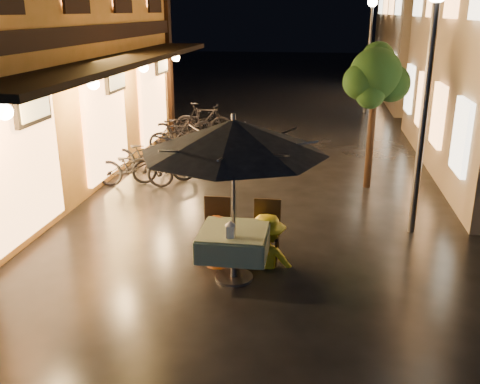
% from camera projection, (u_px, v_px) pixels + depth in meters
% --- Properties ---
extents(ground, '(90.00, 90.00, 0.00)m').
position_uv_depth(ground, '(228.00, 271.00, 8.15)').
color(ground, black).
rests_on(ground, ground).
extents(east_building_far, '(7.30, 10.30, 7.30)m').
position_uv_depth(east_building_far, '(472.00, 13.00, 22.76)').
color(east_building_far, gray).
rests_on(east_building_far, ground).
extents(street_tree, '(1.43, 1.20, 3.15)m').
position_uv_depth(street_tree, '(376.00, 78.00, 11.25)').
color(street_tree, black).
rests_on(street_tree, ground).
extents(streetlamp_near, '(0.36, 0.36, 4.23)m').
position_uv_depth(streetlamp_near, '(429.00, 66.00, 8.65)').
color(streetlamp_near, '#59595E').
rests_on(streetlamp_near, ground).
extents(streetlamp_far, '(0.36, 0.36, 4.23)m').
position_uv_depth(streetlamp_far, '(370.00, 34.00, 19.89)').
color(streetlamp_far, '#59595E').
rests_on(streetlamp_far, ground).
extents(cafe_table, '(0.99, 0.99, 0.78)m').
position_uv_depth(cafe_table, '(234.00, 242.00, 7.73)').
color(cafe_table, '#59595E').
rests_on(cafe_table, ground).
extents(patio_umbrella, '(2.62, 2.62, 2.46)m').
position_uv_depth(patio_umbrella, '(233.00, 136.00, 7.23)').
color(patio_umbrella, '#59595E').
rests_on(patio_umbrella, ground).
extents(cafe_chair_left, '(0.42, 0.42, 0.97)m').
position_uv_depth(cafe_chair_left, '(216.00, 224.00, 8.49)').
color(cafe_chair_left, black).
rests_on(cafe_chair_left, ground).
extents(cafe_chair_right, '(0.42, 0.42, 0.97)m').
position_uv_depth(cafe_chair_right, '(266.00, 227.00, 8.38)').
color(cafe_chair_right, black).
rests_on(cafe_chair_right, ground).
extents(table_lantern, '(0.16, 0.16, 0.25)m').
position_uv_depth(table_lantern, '(231.00, 228.00, 7.36)').
color(table_lantern, white).
rests_on(table_lantern, cafe_table).
extents(person_orange, '(0.82, 0.68, 1.53)m').
position_uv_depth(person_orange, '(216.00, 217.00, 8.19)').
color(person_orange, '#C9631A').
rests_on(person_orange, ground).
extents(person_yellow, '(1.06, 0.63, 1.61)m').
position_uv_depth(person_yellow, '(267.00, 216.00, 8.11)').
color(person_yellow, yellow).
rests_on(person_yellow, ground).
extents(bicycle_0, '(1.79, 0.73, 0.92)m').
position_uv_depth(bicycle_0, '(135.00, 167.00, 11.90)').
color(bicycle_0, black).
rests_on(bicycle_0, ground).
extents(bicycle_1, '(1.53, 0.94, 0.89)m').
position_uv_depth(bicycle_1, '(164.00, 164.00, 12.20)').
color(bicycle_1, black).
rests_on(bicycle_1, ground).
extents(bicycle_2, '(1.87, 0.89, 0.94)m').
position_uv_depth(bicycle_2, '(147.00, 154.00, 12.92)').
color(bicycle_2, black).
rests_on(bicycle_2, ground).
extents(bicycle_3, '(1.56, 0.87, 0.90)m').
position_uv_depth(bicycle_3, '(176.00, 136.00, 14.81)').
color(bicycle_3, black).
rests_on(bicycle_3, ground).
extents(bicycle_4, '(1.98, 1.39, 0.99)m').
position_uv_depth(bicycle_4, '(182.00, 126.00, 15.87)').
color(bicycle_4, black).
rests_on(bicycle_4, ground).
extents(bicycle_5, '(1.84, 0.57, 1.10)m').
position_uv_depth(bicycle_5, '(204.00, 121.00, 16.40)').
color(bicycle_5, black).
rests_on(bicycle_5, ground).
extents(bicycle_6, '(1.64, 0.91, 0.81)m').
position_uv_depth(bicycle_6, '(201.00, 123.00, 16.84)').
color(bicycle_6, black).
rests_on(bicycle_6, ground).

